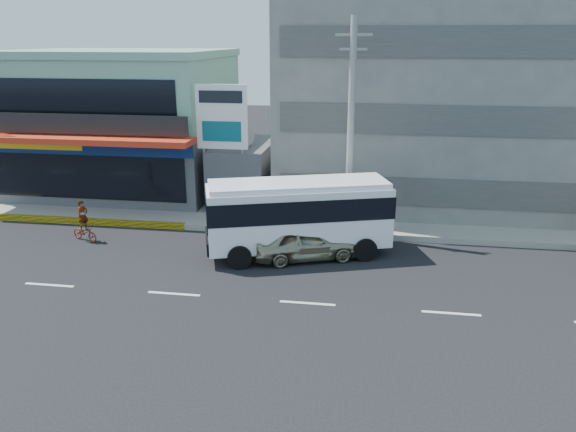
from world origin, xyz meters
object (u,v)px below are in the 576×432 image
object	(u,v)px
sedan	(305,242)
motorcycle_rider	(84,228)
concrete_building	(430,76)
satellite_dish	(241,145)
utility_pole_near	(351,129)
shop_building	(123,126)
billboard	(222,124)
minibus	(298,211)

from	to	relation	value
sedan	motorcycle_rider	world-z (taller)	motorcycle_rider
concrete_building	satellite_dish	distance (m)	11.30
concrete_building	utility_pole_near	bearing A→B (deg)	-117.76
utility_pole_near	motorcycle_rider	bearing A→B (deg)	-168.13
concrete_building	shop_building	bearing A→B (deg)	-176.65
motorcycle_rider	satellite_dish	bearing A→B (deg)	45.28
satellite_dish	utility_pole_near	world-z (taller)	utility_pole_near
utility_pole_near	billboard	bearing A→B (deg)	164.52
satellite_dish	shop_building	bearing A→B (deg)	159.79
minibus	sedan	bearing A→B (deg)	-55.02
utility_pole_near	minibus	distance (m)	4.62
shop_building	concrete_building	distance (m)	18.28
utility_pole_near	minibus	world-z (taller)	utility_pole_near
concrete_building	sedan	bearing A→B (deg)	-117.59
concrete_building	billboard	world-z (taller)	concrete_building
shop_building	billboard	world-z (taller)	shop_building
satellite_dish	minibus	bearing A→B (deg)	-57.51
shop_building	billboard	distance (m)	8.92
utility_pole_near	shop_building	bearing A→B (deg)	154.94
sedan	satellite_dish	bearing A→B (deg)	11.77
satellite_dish	motorcycle_rider	size ratio (longest dim) A/B	0.77
utility_pole_near	concrete_building	bearing A→B (deg)	62.24
minibus	sedan	world-z (taller)	minibus
billboard	minibus	xyz separation A→B (m)	(4.50, -4.48, -2.97)
utility_pole_near	minibus	size ratio (longest dim) A/B	1.22
satellite_dish	billboard	world-z (taller)	billboard
billboard	motorcycle_rider	size ratio (longest dim) A/B	3.55
satellite_dish	utility_pole_near	bearing A→B (deg)	-30.96
concrete_building	billboard	xyz separation A→B (m)	(-10.50, -5.80, -2.07)
sedan	motorcycle_rider	bearing A→B (deg)	65.49
concrete_building	utility_pole_near	world-z (taller)	concrete_building
utility_pole_near	sedan	xyz separation A→B (m)	(-1.64, -3.20, -4.38)
sedan	shop_building	bearing A→B (deg)	30.85
sedan	concrete_building	bearing A→B (deg)	-48.50
concrete_building	billboard	bearing A→B (deg)	-151.08
minibus	motorcycle_rider	bearing A→B (deg)	179.19
concrete_building	billboard	distance (m)	12.17
utility_pole_near	minibus	xyz separation A→B (m)	(-2.00, -2.68, -3.19)
billboard	utility_pole_near	distance (m)	6.75
concrete_building	minibus	size ratio (longest dim) A/B	1.95
shop_building	satellite_dish	bearing A→B (deg)	-20.21
minibus	motorcycle_rider	world-z (taller)	minibus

